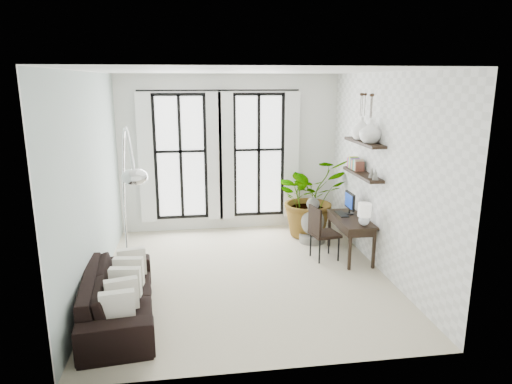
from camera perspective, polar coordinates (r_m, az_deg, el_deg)
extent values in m
plane|color=beige|center=(7.49, -1.44, -10.39)|extent=(5.00, 5.00, 0.00)
plane|color=white|center=(6.84, -1.60, 14.89)|extent=(5.00, 5.00, 0.00)
plane|color=#A2B5AF|center=(7.10, -19.87, 1.02)|extent=(0.00, 5.00, 5.00)
plane|color=white|center=(7.58, 15.63, 2.11)|extent=(0.00, 5.00, 5.00)
plane|color=white|center=(9.44, -3.31, 4.81)|extent=(4.50, 0.00, 4.50)
cube|color=white|center=(9.39, -9.40, 4.29)|extent=(1.00, 0.02, 2.50)
cube|color=white|center=(9.33, -13.60, 4.03)|extent=(0.30, 0.04, 2.60)
cube|color=white|center=(9.30, -5.21, 4.32)|extent=(0.30, 0.04, 2.60)
cube|color=white|center=(9.49, 0.33, 4.57)|extent=(1.00, 0.02, 2.50)
cube|color=white|center=(9.31, -3.73, 4.37)|extent=(0.30, 0.04, 2.60)
cube|color=white|center=(9.51, 4.49, 4.56)|extent=(0.30, 0.04, 2.60)
cylinder|color=black|center=(9.19, -4.63, 12.56)|extent=(3.20, 0.03, 0.03)
cube|color=black|center=(8.03, 13.16, 2.16)|extent=(0.25, 1.30, 0.05)
cube|color=black|center=(7.94, 13.37, 6.05)|extent=(0.25, 1.30, 0.05)
cube|color=#D8365D|center=(8.52, 11.87, 3.66)|extent=(0.16, 0.04, 0.18)
cube|color=#3A7ECB|center=(8.48, 11.97, 3.61)|extent=(0.16, 0.04, 0.18)
cube|color=yellow|center=(8.43, 12.08, 3.56)|extent=(0.16, 0.03, 0.18)
cube|color=green|center=(8.39, 12.18, 3.50)|extent=(0.16, 0.03, 0.18)
cube|color=purple|center=(8.35, 12.29, 3.45)|extent=(0.16, 0.03, 0.18)
cube|color=gold|center=(8.31, 12.39, 3.39)|extent=(0.16, 0.03, 0.18)
cube|color=#484848|center=(8.27, 12.50, 3.33)|extent=(0.16, 0.03, 0.18)
cube|color=#38C4B6|center=(8.23, 12.61, 3.28)|extent=(0.16, 0.03, 0.18)
cube|color=#CAB090|center=(8.19, 12.72, 3.22)|extent=(0.16, 0.03, 0.18)
cube|color=brown|center=(8.14, 12.83, 3.16)|extent=(0.16, 0.03, 0.18)
cone|color=gray|center=(7.65, 14.28, 2.40)|extent=(0.10, 0.10, 0.18)
cone|color=gray|center=(7.51, 14.71, 2.18)|extent=(0.10, 0.10, 0.18)
imported|color=black|center=(6.40, -16.81, -12.24)|extent=(1.08, 2.28, 0.65)
cube|color=silver|center=(5.69, -16.94, -13.69)|extent=(0.40, 0.12, 0.40)
cube|color=silver|center=(6.00, -16.45, -12.16)|extent=(0.40, 0.12, 0.40)
cube|color=silver|center=(6.31, -16.01, -10.78)|extent=(0.40, 0.12, 0.40)
cube|color=silver|center=(6.63, -15.62, -9.54)|extent=(0.40, 0.12, 0.40)
cube|color=silver|center=(6.95, -15.27, -8.41)|extent=(0.40, 0.12, 0.40)
imported|color=#2D7228|center=(9.20, 6.76, -0.59)|extent=(1.77, 1.65, 1.60)
cube|color=black|center=(8.17, 11.81, -3.32)|extent=(0.52, 1.22, 0.04)
cube|color=black|center=(8.19, 11.65, -3.89)|extent=(0.47, 1.17, 0.11)
cube|color=black|center=(7.71, 11.64, -7.15)|extent=(0.05, 0.05, 0.68)
cube|color=black|center=(7.86, 14.51, -6.92)|extent=(0.05, 0.05, 0.68)
cube|color=black|center=(8.72, 9.15, -4.57)|extent=(0.05, 0.05, 0.68)
cube|color=black|center=(8.85, 11.72, -4.41)|extent=(0.05, 0.05, 0.68)
cube|color=black|center=(8.33, 11.65, -1.06)|extent=(0.04, 0.42, 0.30)
cube|color=navy|center=(8.32, 11.49, -1.06)|extent=(0.00, 0.36, 0.24)
cube|color=black|center=(8.34, 10.66, -2.69)|extent=(0.15, 0.40, 0.02)
sphere|color=silver|center=(7.73, 13.35, -3.52)|extent=(0.18, 0.18, 0.18)
cylinder|color=white|center=(7.68, 13.43, -2.17)|extent=(0.22, 0.22, 0.22)
cube|color=black|center=(8.09, 8.60, -5.22)|extent=(0.53, 0.53, 0.05)
cube|color=black|center=(7.93, 7.36, -3.66)|extent=(0.12, 0.45, 0.50)
cylinder|color=black|center=(7.96, 7.65, -7.36)|extent=(0.03, 0.03, 0.42)
cylinder|color=black|center=(8.07, 10.15, -7.18)|extent=(0.03, 0.03, 0.42)
cylinder|color=black|center=(8.29, 6.96, -6.47)|extent=(0.03, 0.03, 0.42)
cylinder|color=black|center=(8.39, 9.38, -6.31)|extent=(0.03, 0.03, 0.42)
cylinder|color=silver|center=(8.06, -15.67, -8.75)|extent=(0.37, 0.37, 0.10)
cylinder|color=silver|center=(7.88, -15.91, -5.30)|extent=(0.04, 0.04, 1.02)
ellipsoid|color=silver|center=(5.91, -14.92, 1.84)|extent=(0.33, 0.33, 0.21)
cylinder|color=gray|center=(9.00, 7.02, -5.76)|extent=(0.50, 0.50, 0.15)
ellipsoid|color=gray|center=(8.89, 7.08, -3.64)|extent=(0.45, 0.45, 0.55)
sphere|color=gray|center=(8.79, 7.15, -1.48)|extent=(0.25, 0.25, 0.25)
imported|color=white|center=(7.69, 14.14, 7.39)|extent=(0.37, 0.37, 0.38)
imported|color=white|center=(8.06, 13.07, 7.72)|extent=(0.37, 0.37, 0.38)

